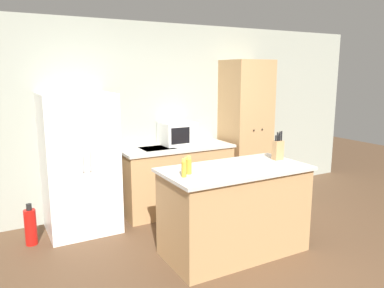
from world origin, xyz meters
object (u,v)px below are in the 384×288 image
knife_block (278,149)px  spice_bottle_short_red (186,165)px  refrigerator (79,163)px  microwave (178,133)px  spice_bottle_amber_oil (184,168)px  fire_extinguisher (31,227)px  pantry_cabinet (245,130)px  spice_bottle_tall_dark (189,166)px

knife_block → spice_bottle_short_red: 1.15m
refrigerator → spice_bottle_short_red: bearing=-59.2°
microwave → spice_bottle_amber_oil: bearing=-114.7°
microwave → knife_block: 1.59m
refrigerator → fire_extinguisher: bearing=-165.2°
pantry_cabinet → spice_bottle_amber_oil: pantry_cabinet is taller
refrigerator → knife_block: (1.93, -1.35, 0.22)m
spice_bottle_short_red → refrigerator: bearing=120.8°
refrigerator → spice_bottle_short_red: 1.53m
spice_bottle_amber_oil → pantry_cabinet: bearing=39.5°
spice_bottle_tall_dark → spice_bottle_short_red: size_ratio=1.24×
knife_block → spice_bottle_short_red: bearing=177.8°
knife_block → spice_bottle_amber_oil: knife_block is taller
pantry_cabinet → fire_extinguisher: size_ratio=4.37×
microwave → spice_bottle_tall_dark: size_ratio=2.59×
knife_block → spice_bottle_short_red: (-1.15, 0.04, -0.05)m
refrigerator → spice_bottle_short_red: refrigerator is taller
spice_bottle_amber_oil → knife_block: bearing=5.5°
microwave → spice_bottle_tall_dark: 1.69m
spice_bottle_short_red → fire_extinguisher: spice_bottle_short_red is taller
knife_block → fire_extinguisher: size_ratio=0.68×
microwave → fire_extinguisher: microwave is taller
refrigerator → pantry_cabinet: 2.55m
fire_extinguisher → knife_block: bearing=-25.1°
spice_bottle_tall_dark → fire_extinguisher: bearing=137.8°
refrigerator → fire_extinguisher: (-0.61, -0.16, -0.63)m
refrigerator → spice_bottle_tall_dark: refrigerator is taller
pantry_cabinet → knife_block: 1.55m
refrigerator → spice_bottle_amber_oil: (0.66, -1.47, 0.19)m
refrigerator → spice_bottle_short_red: size_ratio=11.69×
refrigerator → spice_bottle_short_red: (0.78, -1.31, 0.17)m
microwave → spice_bottle_tall_dark: microwave is taller
microwave → spice_bottle_short_red: bearing=-113.4°
spice_bottle_short_red → spice_bottle_amber_oil: (-0.12, -0.17, 0.02)m
pantry_cabinet → spice_bottle_tall_dark: size_ratio=11.79×
spice_bottle_short_red → spice_bottle_amber_oil: bearing=-124.7°
fire_extinguisher → spice_bottle_tall_dark: bearing=-42.2°
refrigerator → pantry_cabinet: pantry_cabinet is taller
spice_bottle_tall_dark → fire_extinguisher: (-1.37, 1.24, -0.82)m
refrigerator → spice_bottle_amber_oil: 1.63m
spice_bottle_amber_oil → fire_extinguisher: (-1.27, 1.31, -0.82)m
pantry_cabinet → spice_bottle_short_red: size_ratio=14.56×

